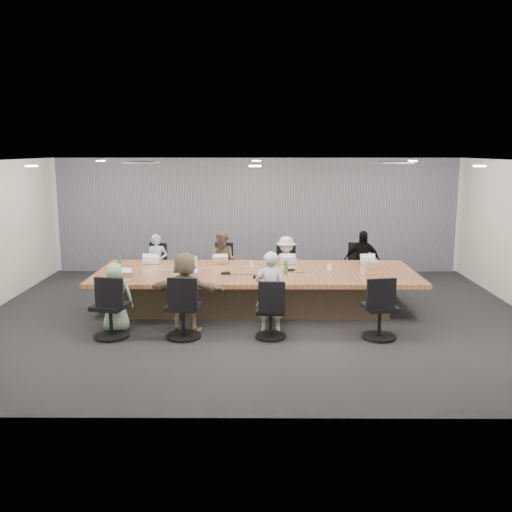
{
  "coord_description": "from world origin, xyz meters",
  "views": [
    {
      "loc": [
        0.06,
        -10.02,
        3.01
      ],
      "look_at": [
        0.0,
        0.4,
        1.05
      ],
      "focal_mm": 40.0,
      "sensor_mm": 36.0,
      "label": 1
    }
  ],
  "objects_px": {
    "person_3": "(362,261)",
    "laptop_5": "(189,280)",
    "chair_7": "(380,312)",
    "conference_table": "(256,289)",
    "chair_4": "(111,311)",
    "laptop_6": "(270,280)",
    "person_4": "(116,297)",
    "bottle_green_right": "(286,268)",
    "chair_6": "(271,315)",
    "bottle_clear": "(196,262)",
    "person_5": "(186,292)",
    "bottle_green_left": "(120,262)",
    "canvas_bag": "(372,265)",
    "laptop_3": "(367,263)",
    "chair_2": "(285,270)",
    "chair_5": "(183,312)",
    "person_6": "(270,292)",
    "person_0": "(157,263)",
    "person_2": "(286,264)",
    "laptop_1": "(222,262)",
    "person_1": "(224,262)",
    "laptop_4": "(123,280)",
    "snack_packet": "(371,274)",
    "laptop_2": "(287,262)",
    "chair_0": "(160,271)",
    "chair_1": "(225,271)",
    "stapler": "(258,277)",
    "mug_brown": "(111,272)",
    "chair_3": "(359,271)"
  },
  "relations": [
    {
      "from": "laptop_2",
      "to": "stapler",
      "type": "distance_m",
      "value": 1.55
    },
    {
      "from": "chair_2",
      "to": "chair_5",
      "type": "distance_m",
      "value": 3.85
    },
    {
      "from": "person_6",
      "to": "conference_table",
      "type": "bearing_deg",
      "value": -78.95
    },
    {
      "from": "person_0",
      "to": "laptop_1",
      "type": "bearing_deg",
      "value": -21.54
    },
    {
      "from": "person_3",
      "to": "laptop_5",
      "type": "bearing_deg",
      "value": -139.39
    },
    {
      "from": "laptop_5",
      "to": "conference_table",
      "type": "bearing_deg",
      "value": 35.67
    },
    {
      "from": "chair_1",
      "to": "person_1",
      "type": "distance_m",
      "value": 0.45
    },
    {
      "from": "chair_7",
      "to": "chair_2",
      "type": "bearing_deg",
      "value": 101.88
    },
    {
      "from": "chair_4",
      "to": "bottle_clear",
      "type": "xyz_separation_m",
      "value": [
        1.15,
        2.04,
        0.41
      ]
    },
    {
      "from": "chair_4",
      "to": "bottle_clear",
      "type": "relative_size",
      "value": 3.94
    },
    {
      "from": "conference_table",
      "to": "person_1",
      "type": "relative_size",
      "value": 4.6
    },
    {
      "from": "person_6",
      "to": "bottle_green_right",
      "type": "xyz_separation_m",
      "value": [
        0.31,
        1.08,
        0.18
      ]
    },
    {
      "from": "person_6",
      "to": "stapler",
      "type": "height_order",
      "value": "person_6"
    },
    {
      "from": "person_4",
      "to": "chair_4",
      "type": "bearing_deg",
      "value": 78.55
    },
    {
      "from": "laptop_2",
      "to": "person_4",
      "type": "distance_m",
      "value": 3.67
    },
    {
      "from": "person_4",
      "to": "bottle_green_right",
      "type": "relative_size",
      "value": 4.63
    },
    {
      "from": "laptop_3",
      "to": "laptop_6",
      "type": "xyz_separation_m",
      "value": [
        -2.0,
        -1.6,
        0.0
      ]
    },
    {
      "from": "person_0",
      "to": "person_6",
      "type": "height_order",
      "value": "person_6"
    },
    {
      "from": "chair_4",
      "to": "laptop_6",
      "type": "relative_size",
      "value": 3.05
    },
    {
      "from": "conference_table",
      "to": "snack_packet",
      "type": "height_order",
      "value": "snack_packet"
    },
    {
      "from": "laptop_3",
      "to": "canvas_bag",
      "type": "distance_m",
      "value": 0.54
    },
    {
      "from": "person_6",
      "to": "chair_6",
      "type": "bearing_deg",
      "value": 90.8
    },
    {
      "from": "chair_7",
      "to": "laptop_5",
      "type": "distance_m",
      "value": 3.3
    },
    {
      "from": "person_5",
      "to": "bottle_green_left",
      "type": "xyz_separation_m",
      "value": [
        -1.49,
        1.68,
        0.18
      ]
    },
    {
      "from": "chair_6",
      "to": "person_3",
      "type": "relative_size",
      "value": 0.58
    },
    {
      "from": "person_4",
      "to": "laptop_6",
      "type": "relative_size",
      "value": 4.04
    },
    {
      "from": "chair_2",
      "to": "bottle_green_left",
      "type": "relative_size",
      "value": 3.35
    },
    {
      "from": "laptop_5",
      "to": "canvas_bag",
      "type": "distance_m",
      "value": 3.57
    },
    {
      "from": "person_5",
      "to": "person_6",
      "type": "height_order",
      "value": "person_6"
    },
    {
      "from": "laptop_4",
      "to": "bottle_clear",
      "type": "bearing_deg",
      "value": 49.15
    },
    {
      "from": "chair_6",
      "to": "person_2",
      "type": "relative_size",
      "value": 0.65
    },
    {
      "from": "laptop_4",
      "to": "person_5",
      "type": "distance_m",
      "value": 1.29
    },
    {
      "from": "bottle_clear",
      "to": "mug_brown",
      "type": "relative_size",
      "value": 2.09
    },
    {
      "from": "chair_3",
      "to": "laptop_5",
      "type": "xyz_separation_m",
      "value": [
        -3.41,
        -2.5,
        0.37
      ]
    },
    {
      "from": "laptop_3",
      "to": "bottle_green_left",
      "type": "bearing_deg",
      "value": -0.41
    },
    {
      "from": "chair_5",
      "to": "person_3",
      "type": "distance_m",
      "value": 4.58
    },
    {
      "from": "person_2",
      "to": "bottle_green_left",
      "type": "bearing_deg",
      "value": -156.43
    },
    {
      "from": "laptop_2",
      "to": "mug_brown",
      "type": "relative_size",
      "value": 3.01
    },
    {
      "from": "conference_table",
      "to": "chair_6",
      "type": "xyz_separation_m",
      "value": [
        0.24,
        -1.7,
        -0.01
      ]
    },
    {
      "from": "bottle_clear",
      "to": "snack_packet",
      "type": "bearing_deg",
      "value": -11.43
    },
    {
      "from": "mug_brown",
      "to": "person_1",
      "type": "bearing_deg",
      "value": 40.68
    },
    {
      "from": "laptop_2",
      "to": "person_5",
      "type": "relative_size",
      "value": 0.24
    },
    {
      "from": "person_2",
      "to": "person_3",
      "type": "relative_size",
      "value": 0.9
    },
    {
      "from": "chair_0",
      "to": "person_0",
      "type": "height_order",
      "value": "person_0"
    },
    {
      "from": "laptop_1",
      "to": "laptop_3",
      "type": "relative_size",
      "value": 1.03
    },
    {
      "from": "bottle_green_left",
      "to": "bottle_green_right",
      "type": "bearing_deg",
      "value": -10.72
    },
    {
      "from": "chair_1",
      "to": "chair_2",
      "type": "distance_m",
      "value": 1.33
    },
    {
      "from": "person_0",
      "to": "person_3",
      "type": "xyz_separation_m",
      "value": [
        4.36,
        0.0,
        0.05
      ]
    },
    {
      "from": "person_2",
      "to": "laptop_6",
      "type": "xyz_separation_m",
      "value": [
        -0.39,
        -2.15,
        0.15
      ]
    },
    {
      "from": "person_1",
      "to": "bottle_clear",
      "type": "bearing_deg",
      "value": -110.69
    }
  ]
}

